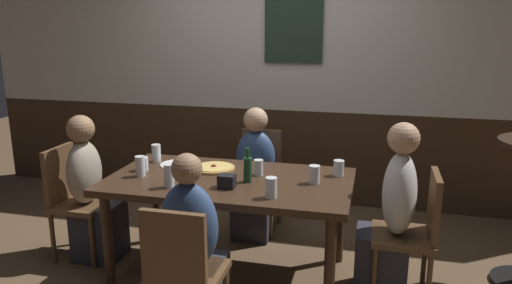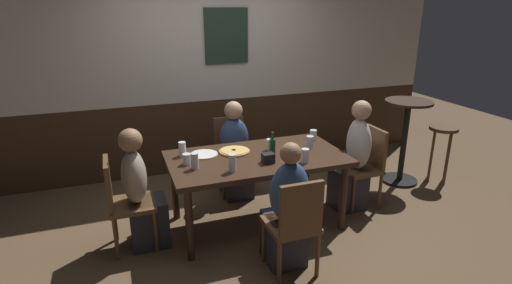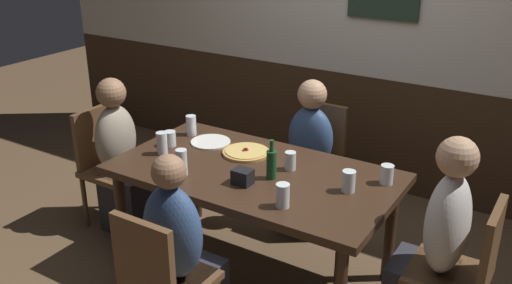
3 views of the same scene
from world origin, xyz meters
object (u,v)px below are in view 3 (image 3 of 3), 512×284
(person_mid_far, at_px, (306,167))
(tumbler_short, at_px, (290,162))
(chair_head_east, at_px, (464,269))
(plate_white_large, at_px, (211,142))
(person_mid_near, at_px, (181,267))
(person_head_west, at_px, (123,167))
(person_head_east, at_px, (433,257))
(chair_head_west, at_px, (107,161))
(chair_mid_far, at_px, (317,156))
(dining_table, at_px, (254,182))
(tumbler_water, at_px, (170,139))
(pizza, at_px, (246,152))
(pint_glass_pale, at_px, (182,164))
(pint_glass_amber, at_px, (283,197))
(chair_mid_near, at_px, (160,279))
(beer_bottle_green, at_px, (271,164))
(condiment_caddy, at_px, (243,177))
(pint_glass_stout, at_px, (387,175))
(beer_glass_tall, at_px, (191,126))
(highball_clear, at_px, (162,145))
(beer_glass_half, at_px, (348,183))

(person_mid_far, relative_size, tumbler_short, 9.70)
(chair_head_east, xyz_separation_m, plate_white_large, (-1.75, 0.21, 0.25))
(person_mid_far, height_order, person_mid_near, person_mid_near)
(person_head_west, xyz_separation_m, person_head_east, (2.23, 0.00, 0.03))
(chair_head_west, distance_m, chair_mid_far, 1.55)
(dining_table, xyz_separation_m, tumbler_water, (-0.68, 0.03, 0.12))
(pizza, xyz_separation_m, tumbler_water, (-0.51, -0.15, 0.03))
(pint_glass_pale, bearing_deg, person_mid_far, 71.60)
(person_mid_near, bearing_deg, person_mid_far, 90.00)
(pint_glass_amber, bearing_deg, chair_head_west, 169.54)
(chair_head_east, distance_m, pizza, 1.48)
(person_mid_near, bearing_deg, person_head_east, 32.93)
(chair_mid_near, height_order, beer_bottle_green, beer_bottle_green)
(chair_head_east, distance_m, condiment_caddy, 1.28)
(chair_head_east, relative_size, person_mid_near, 0.78)
(chair_mid_far, height_order, condiment_caddy, chair_mid_far)
(tumbler_water, height_order, pint_glass_stout, pint_glass_stout)
(beer_glass_tall, relative_size, condiment_caddy, 1.28)
(chair_mid_near, xyz_separation_m, pizza, (-0.17, 1.07, 0.26))
(chair_mid_near, distance_m, beer_bottle_green, 0.92)
(person_mid_far, xyz_separation_m, person_mid_near, (0.00, -1.44, -0.00))
(chair_head_east, xyz_separation_m, tumbler_water, (-1.95, 0.03, 0.29))
(tumbler_water, height_order, beer_glass_tall, beer_glass_tall)
(person_head_west, height_order, pint_glass_pale, person_head_west)
(pizza, distance_m, pint_glass_amber, 0.73)
(pizza, relative_size, tumbler_short, 2.67)
(beer_bottle_green, bearing_deg, highball_clear, -175.28)
(beer_bottle_green, bearing_deg, person_mid_near, -102.10)
(chair_mid_near, distance_m, beer_glass_tall, 1.37)
(person_mid_near, bearing_deg, person_head_west, 147.02)
(chair_head_east, bearing_deg, person_mid_near, -150.47)
(pizza, bearing_deg, person_head_east, -8.03)
(chair_head_west, height_order, pint_glass_stout, chair_head_west)
(tumbler_short, distance_m, condiment_caddy, 0.34)
(chair_head_west, distance_m, tumbler_short, 1.49)
(pint_glass_amber, bearing_deg, person_head_east, 22.15)
(chair_head_west, distance_m, highball_clear, 0.72)
(person_mid_far, height_order, beer_bottle_green, person_mid_far)
(pint_glass_stout, bearing_deg, tumbler_water, -171.08)
(beer_glass_half, xyz_separation_m, pint_glass_stout, (0.15, 0.21, -0.00))
(chair_head_east, bearing_deg, pint_glass_pale, -170.24)
(pint_glass_stout, distance_m, beer_bottle_green, 0.67)
(tumbler_short, xyz_separation_m, beer_glass_tall, (-0.86, 0.14, 0.01))
(chair_mid_near, height_order, person_mid_near, person_mid_near)
(highball_clear, distance_m, condiment_caddy, 0.68)
(tumbler_short, relative_size, beer_bottle_green, 0.47)
(chair_mid_near, distance_m, person_head_east, 1.42)
(chair_head_west, height_order, person_mid_far, person_mid_far)
(chair_head_west, relative_size, tumbler_water, 8.70)
(dining_table, height_order, pint_glass_amber, pint_glass_amber)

